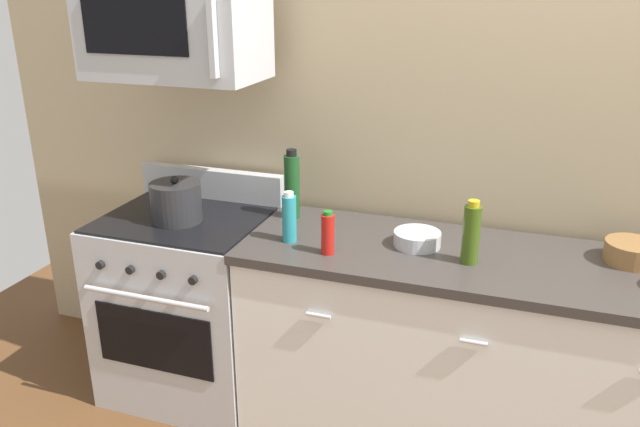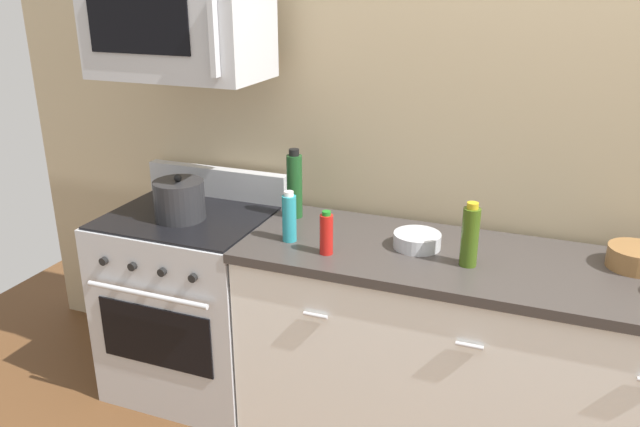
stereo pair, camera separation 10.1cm
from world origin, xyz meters
The scene contains 11 objects.
back_wall centered at (0.00, 0.41, 1.35)m, with size 5.68×0.10×2.70m, color tan.
counter_unit centered at (0.00, 0.00, 0.46)m, with size 2.59×0.66×0.92m.
range_oven centered at (-1.67, 0.00, 0.47)m, with size 0.76×0.69×1.07m.
microwave centered at (-1.67, 0.05, 1.75)m, with size 0.74×0.44×0.40m.
bottle_wine_green centered at (-1.19, 0.17, 1.07)m, with size 0.07×0.07×0.32m.
bottle_dish_soap centered at (-1.10, -0.10, 1.02)m, with size 0.06×0.06×0.22m.
bottle_hot_sauce_red centered at (-0.91, -0.17, 1.01)m, with size 0.05×0.05×0.18m.
bottle_olive_oil centered at (-0.36, -0.07, 1.04)m, with size 0.07×0.07×0.26m.
bowl_steel_prep centered at (-0.58, 0.03, 0.95)m, with size 0.19×0.19×0.06m.
bowl_wooden_salad centered at (0.23, 0.14, 0.96)m, with size 0.21×0.21×0.08m.
stockpot centered at (-1.67, -0.05, 1.01)m, with size 0.23×0.23×0.21m.
Camera 2 is at (-0.09, -2.35, 1.97)m, focal length 35.57 mm.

